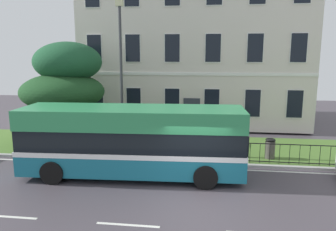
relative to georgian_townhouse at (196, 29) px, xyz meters
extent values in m
cube|color=#453E46|center=(0.78, -15.50, -7.19)|extent=(60.00, 56.00, 0.06)
cube|color=silver|center=(0.78, -11.85, -7.16)|extent=(54.00, 0.14, 0.01)
cube|color=silver|center=(-5.22, -17.30, -7.16)|extent=(2.00, 0.12, 0.01)
cube|color=silver|center=(-1.22, -17.30, -7.16)|extent=(2.00, 0.12, 0.01)
cube|color=#9E9E99|center=(0.78, -11.38, -7.10)|extent=(57.00, 0.24, 0.12)
cube|color=#4C712E|center=(0.78, -8.70, -7.10)|extent=(57.00, 5.11, 0.12)
cube|color=silver|center=(0.00, 0.01, -1.30)|extent=(15.84, 9.53, 11.48)
cube|color=white|center=(0.00, -4.79, -3.23)|extent=(15.84, 0.06, 0.20)
cube|color=#2D333D|center=(0.00, -4.80, -5.94)|extent=(1.10, 0.06, 2.20)
cube|color=white|center=(-6.60, -4.80, -5.10)|extent=(1.07, 0.04, 1.87)
cube|color=black|center=(-6.60, -4.82, -5.10)|extent=(0.97, 0.03, 1.77)
cube|color=white|center=(-3.96, -4.80, -5.10)|extent=(1.07, 0.04, 1.87)
cube|color=black|center=(-3.96, -4.82, -5.10)|extent=(0.97, 0.03, 1.77)
cube|color=white|center=(-1.32, -4.80, -5.10)|extent=(1.07, 0.04, 1.87)
cube|color=black|center=(-1.32, -4.82, -5.10)|extent=(0.97, 0.03, 1.77)
cube|color=white|center=(1.32, -4.80, -5.10)|extent=(1.07, 0.04, 1.87)
cube|color=black|center=(1.32, -4.82, -5.10)|extent=(0.97, 0.03, 1.77)
cube|color=white|center=(3.96, -4.80, -5.10)|extent=(1.07, 0.04, 1.87)
cube|color=black|center=(3.96, -4.82, -5.10)|extent=(0.97, 0.03, 1.77)
cube|color=white|center=(6.60, -4.80, -5.10)|extent=(1.07, 0.04, 1.87)
cube|color=black|center=(6.60, -4.82, -5.10)|extent=(0.97, 0.03, 1.77)
cube|color=white|center=(-6.60, -4.80, -1.57)|extent=(1.07, 0.04, 1.87)
cube|color=black|center=(-6.60, -4.82, -1.57)|extent=(0.97, 0.03, 1.77)
cube|color=white|center=(-3.96, -4.80, -1.57)|extent=(1.07, 0.04, 1.87)
cube|color=black|center=(-3.96, -4.82, -1.57)|extent=(0.97, 0.03, 1.77)
cube|color=white|center=(-1.32, -4.80, -1.57)|extent=(1.07, 0.04, 1.87)
cube|color=black|center=(-1.32, -4.82, -1.57)|extent=(0.97, 0.03, 1.77)
cube|color=white|center=(1.32, -4.80, -1.57)|extent=(1.07, 0.04, 1.87)
cube|color=black|center=(1.32, -4.82, -1.57)|extent=(0.97, 0.03, 1.77)
cube|color=white|center=(3.96, -4.80, -1.57)|extent=(1.07, 0.04, 1.87)
cube|color=black|center=(3.96, -4.82, -1.57)|extent=(0.97, 0.03, 1.77)
cube|color=white|center=(6.60, -4.80, -1.57)|extent=(1.07, 0.04, 1.87)
cube|color=black|center=(6.60, -4.82, -1.57)|extent=(0.97, 0.03, 1.77)
cube|color=black|center=(0.00, -11.10, -6.09)|extent=(17.13, 0.04, 0.04)
cube|color=black|center=(0.00, -11.10, -6.96)|extent=(17.13, 0.04, 0.04)
cylinder|color=black|center=(-8.57, -11.10, -6.57)|extent=(0.02, 0.02, 0.95)
cylinder|color=black|center=(-8.11, -11.10, -6.57)|extent=(0.02, 0.02, 0.95)
cylinder|color=black|center=(-7.66, -11.10, -6.57)|extent=(0.02, 0.02, 0.95)
cylinder|color=black|center=(-7.21, -11.10, -6.57)|extent=(0.02, 0.02, 0.95)
cylinder|color=black|center=(-6.76, -11.10, -6.57)|extent=(0.02, 0.02, 0.95)
cylinder|color=black|center=(-6.31, -11.10, -6.57)|extent=(0.02, 0.02, 0.95)
cylinder|color=black|center=(-5.86, -11.10, -6.57)|extent=(0.02, 0.02, 0.95)
cylinder|color=black|center=(-5.41, -11.10, -6.57)|extent=(0.02, 0.02, 0.95)
cylinder|color=black|center=(-4.96, -11.10, -6.57)|extent=(0.02, 0.02, 0.95)
cylinder|color=black|center=(-4.51, -11.10, -6.57)|extent=(0.02, 0.02, 0.95)
cylinder|color=black|center=(-4.06, -11.10, -6.57)|extent=(0.02, 0.02, 0.95)
cylinder|color=black|center=(-3.61, -11.10, -6.57)|extent=(0.02, 0.02, 0.95)
cylinder|color=black|center=(-3.16, -11.10, -6.57)|extent=(0.02, 0.02, 0.95)
cylinder|color=black|center=(-2.70, -11.10, -6.57)|extent=(0.02, 0.02, 0.95)
cylinder|color=black|center=(-2.25, -11.10, -6.57)|extent=(0.02, 0.02, 0.95)
cylinder|color=black|center=(-1.80, -11.10, -6.57)|extent=(0.02, 0.02, 0.95)
cylinder|color=black|center=(-1.35, -11.10, -6.57)|extent=(0.02, 0.02, 0.95)
cylinder|color=black|center=(-0.90, -11.10, -6.57)|extent=(0.02, 0.02, 0.95)
cylinder|color=black|center=(-0.45, -11.10, -6.57)|extent=(0.02, 0.02, 0.95)
cylinder|color=black|center=(0.00, -11.10, -6.57)|extent=(0.02, 0.02, 0.95)
cylinder|color=black|center=(0.45, -11.10, -6.57)|extent=(0.02, 0.02, 0.95)
cylinder|color=black|center=(0.90, -11.10, -6.57)|extent=(0.02, 0.02, 0.95)
cylinder|color=black|center=(1.35, -11.10, -6.57)|extent=(0.02, 0.02, 0.95)
cylinder|color=black|center=(1.80, -11.10, -6.57)|extent=(0.02, 0.02, 0.95)
cylinder|color=black|center=(2.25, -11.10, -6.57)|extent=(0.02, 0.02, 0.95)
cylinder|color=black|center=(2.70, -11.10, -6.57)|extent=(0.02, 0.02, 0.95)
cylinder|color=black|center=(3.16, -11.10, -6.57)|extent=(0.02, 0.02, 0.95)
cylinder|color=black|center=(3.61, -11.10, -6.57)|extent=(0.02, 0.02, 0.95)
cylinder|color=black|center=(4.06, -11.10, -6.57)|extent=(0.02, 0.02, 0.95)
cylinder|color=black|center=(4.51, -11.10, -6.57)|extent=(0.02, 0.02, 0.95)
cylinder|color=black|center=(4.96, -11.10, -6.57)|extent=(0.02, 0.02, 0.95)
cylinder|color=black|center=(5.41, -11.10, -6.57)|extent=(0.02, 0.02, 0.95)
cylinder|color=black|center=(5.86, -11.10, -6.57)|extent=(0.02, 0.02, 0.95)
cylinder|color=black|center=(6.31, -11.10, -6.57)|extent=(0.02, 0.02, 0.95)
cylinder|color=black|center=(6.76, -11.10, -6.57)|extent=(0.02, 0.02, 0.95)
cylinder|color=#423328|center=(-7.19, -8.22, -6.16)|extent=(0.46, 0.46, 1.76)
ellipsoid|color=#1E4826|center=(-7.12, -8.47, -5.81)|extent=(5.49, 5.49, 2.27)
ellipsoid|color=#1C4420|center=(-7.30, -8.43, -4.11)|extent=(4.79, 4.79, 2.17)
ellipsoid|color=#1C4D2E|center=(-7.09, -7.98, -2.40)|extent=(3.93, 3.93, 2.33)
cube|color=#196A82|center=(-2.04, -13.16, -6.41)|extent=(9.48, 2.94, 0.98)
cube|color=white|center=(-2.04, -13.16, -5.96)|extent=(9.50, 2.96, 0.20)
cube|color=black|center=(-2.04, -13.16, -5.45)|extent=(9.40, 2.90, 0.93)
cube|color=#2E8A53|center=(-2.04, -13.16, -4.58)|extent=(9.48, 2.94, 0.82)
cube|color=black|center=(2.66, -12.92, -5.50)|extent=(0.16, 2.08, 0.85)
cube|color=black|center=(2.66, -12.92, -4.62)|extent=(0.15, 1.78, 0.52)
cylinder|color=silver|center=(2.62, -12.13, -6.68)|extent=(0.05, 0.20, 0.20)
cylinder|color=silver|center=(2.70, -13.71, -6.68)|extent=(0.05, 0.20, 0.20)
cylinder|color=black|center=(0.99, -11.82, -6.68)|extent=(0.97, 0.35, 0.96)
cylinder|color=black|center=(1.11, -14.19, -6.68)|extent=(0.97, 0.35, 0.96)
cylinder|color=black|center=(-5.18, -12.12, -6.68)|extent=(0.97, 0.35, 0.96)
cylinder|color=black|center=(-5.07, -14.50, -6.68)|extent=(0.97, 0.35, 0.96)
cylinder|color=#333338|center=(-3.24, -10.33, -3.36)|extent=(0.14, 0.14, 7.37)
cube|color=beige|center=(-3.24, -10.33, 0.51)|extent=(0.36, 0.24, 0.36)
cylinder|color=#4C4742|center=(4.21, -10.30, -6.61)|extent=(0.48, 0.48, 0.86)
ellipsoid|color=black|center=(4.21, -10.30, -6.10)|extent=(0.49, 0.49, 0.17)
camera|label=1|loc=(1.22, -26.34, -1.97)|focal=34.87mm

